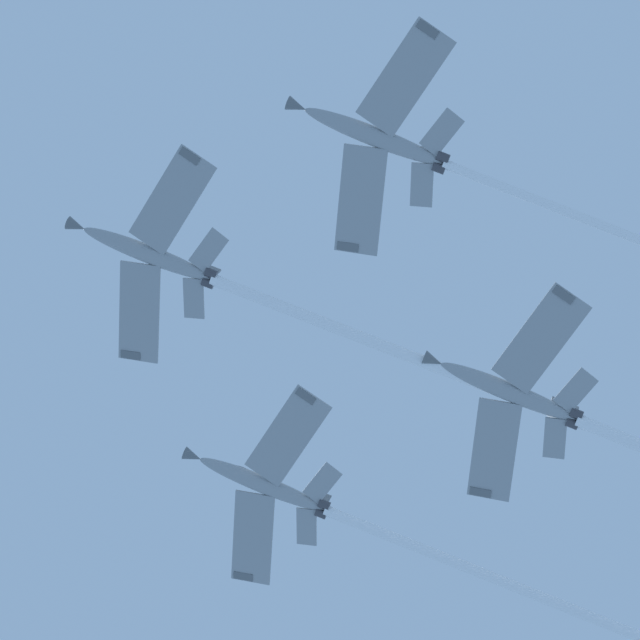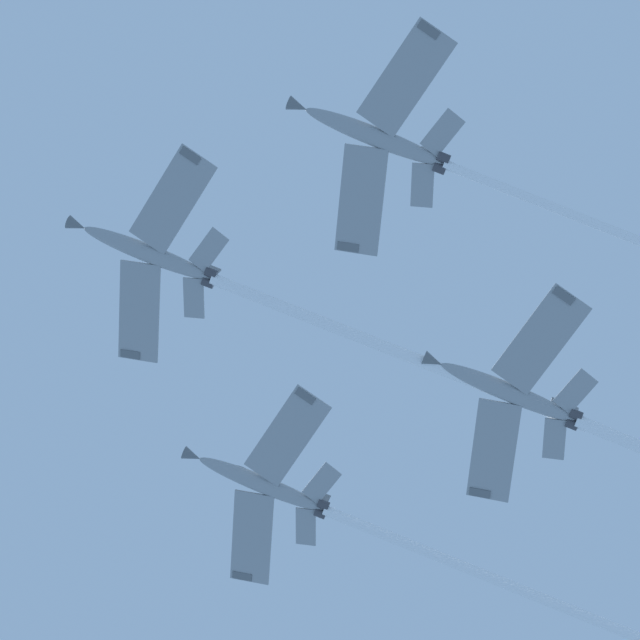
% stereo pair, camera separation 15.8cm
% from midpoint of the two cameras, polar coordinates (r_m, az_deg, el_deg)
% --- Properties ---
extents(jet_lead, '(44.50, 21.56, 11.90)m').
position_cam_midpoint_polar(jet_lead, '(118.90, -2.71, 1.03)').
color(jet_lead, gray).
extents(jet_left_wing, '(39.52, 20.46, 10.24)m').
position_cam_midpoint_polar(jet_left_wing, '(112.96, 4.86, 6.44)').
color(jet_left_wing, gray).
extents(jet_right_wing, '(41.90, 20.65, 11.26)m').
position_cam_midpoint_polar(jet_right_wing, '(124.41, 1.09, -8.04)').
color(jet_right_wing, gray).
extents(jet_slot, '(43.00, 21.49, 12.58)m').
position_cam_midpoint_polar(jet_slot, '(117.60, 12.24, -4.71)').
color(jet_slot, gray).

